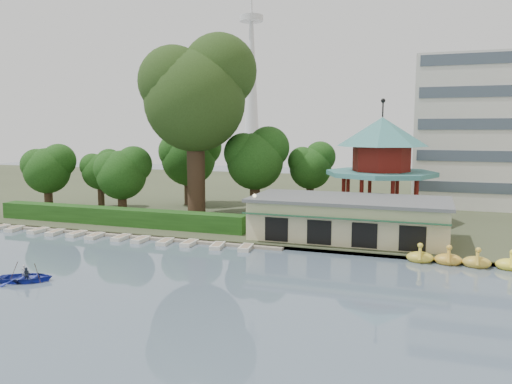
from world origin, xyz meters
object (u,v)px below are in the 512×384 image
at_px(dock, 123,235).
at_px(boathouse, 349,218).
at_px(big_tree, 197,92).
at_px(rowboat_with_passengers, 25,274).
at_px(pavilion, 381,159).

relative_size(dock, boathouse, 1.83).
relative_size(boathouse, big_tree, 0.86).
xyz_separation_m(dock, rowboat_with_passengers, (2.14, -15.28, 0.42)).
relative_size(pavilion, big_tree, 0.63).
bearing_deg(dock, boathouse, 12.24).
distance_m(boathouse, rowboat_with_passengers, 28.28).
bearing_deg(big_tree, dock, -106.04).
bearing_deg(dock, rowboat_with_passengers, -82.01).
distance_m(dock, big_tree, 18.87).
bearing_deg(boathouse, rowboat_with_passengers, -134.72).
bearing_deg(rowboat_with_passengers, boathouse, 45.28).
height_order(boathouse, rowboat_with_passengers, boathouse).
height_order(boathouse, big_tree, big_tree).
height_order(dock, pavilion, pavilion).
bearing_deg(dock, big_tree, 73.96).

